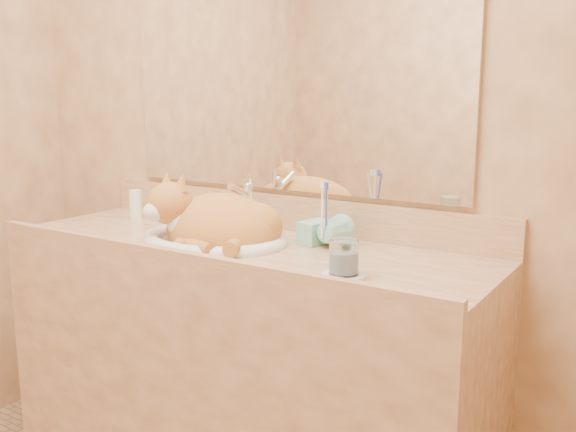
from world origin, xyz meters
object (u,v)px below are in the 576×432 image
Objects in this scene: vanity_counter at (242,371)px; cat at (214,221)px; soap_dispenser at (303,221)px; toothbrush_cup at (324,235)px; sink_basin at (214,219)px; water_glass at (344,257)px.

vanity_counter is 0.50m from cat.
cat is 2.59× the size of soap_dispenser.
toothbrush_cup is (0.35, 0.10, -0.02)m from cat.
sink_basin is 5.36× the size of water_glass.
cat is at bearing 165.66° from water_glass.
vanity_counter is 3.85× the size of cat.
soap_dispenser is at bearing 24.15° from vanity_counter.
sink_basin is 2.99× the size of soap_dispenser.
vanity_counter is 0.51m from sink_basin.
toothbrush_cup is (0.35, 0.10, -0.03)m from sink_basin.
cat reaches higher than soap_dispenser.
cat is 0.55m from water_glass.
toothbrush_cup is 0.30m from water_glass.
cat is 4.19× the size of toothbrush_cup.
soap_dispenser is at bearing 35.11° from sink_basin.
toothbrush_cup is at bearing 22.61° from cat.
soap_dispenser reaches higher than water_glass.
water_glass is at bearing -28.18° from soap_dispenser.
cat is at bearing -164.43° from toothbrush_cup.
water_glass is (0.45, -0.16, 0.48)m from vanity_counter.
cat reaches higher than sink_basin.
toothbrush_cup is at bearing 9.96° from soap_dispenser.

